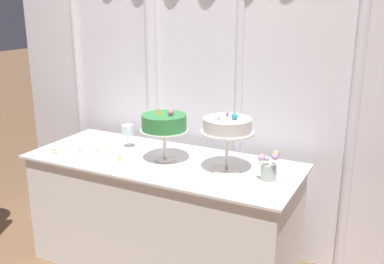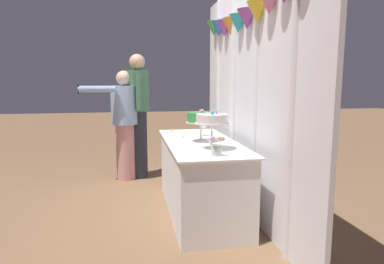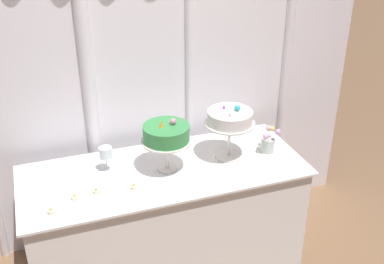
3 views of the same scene
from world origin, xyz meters
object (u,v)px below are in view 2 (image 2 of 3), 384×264
(tealight_far_right, at_px, (184,137))
(tealight_near_right, at_px, (184,134))
(wine_glass, at_px, (203,125))
(guest_girl_blue_dress, at_px, (124,121))
(cake_display_nearleft, at_px, (201,118))
(guest_man_pink_jacket, at_px, (138,110))
(cake_display_nearright, at_px, (212,121))
(flower_vase, at_px, (216,147))
(cake_table, at_px, (200,176))
(tealight_far_left, at_px, (171,131))
(tealight_near_left, at_px, (180,133))

(tealight_far_right, bearing_deg, tealight_near_right, 170.75)
(wine_glass, relative_size, guest_girl_blue_dress, 0.11)
(cake_display_nearleft, relative_size, guest_man_pink_jacket, 0.19)
(wine_glass, height_order, tealight_near_right, wine_glass)
(cake_display_nearright, relative_size, guest_girl_blue_dress, 0.24)
(flower_vase, distance_m, tealight_near_right, 1.13)
(tealight_far_right, bearing_deg, guest_man_pink_jacket, -159.01)
(cake_display_nearleft, xyz_separation_m, wine_glass, (-0.35, 0.10, -0.12))
(cake_display_nearleft, height_order, tealight_near_right, cake_display_nearleft)
(flower_vase, bearing_deg, cake_display_nearleft, 178.93)
(cake_display_nearright, height_order, wine_glass, cake_display_nearright)
(cake_display_nearright, xyz_separation_m, guest_girl_blue_dress, (-1.79, -0.80, -0.20))
(cake_table, bearing_deg, guest_girl_blue_dress, -149.84)
(cake_display_nearright, bearing_deg, cake_display_nearleft, -178.14)
(cake_display_nearright, height_order, tealight_far_left, cake_display_nearright)
(tealight_near_right, bearing_deg, tealight_far_right, -9.25)
(cake_display_nearright, height_order, tealight_near_left, cake_display_nearright)
(cake_table, relative_size, tealight_near_left, 37.41)
(tealight_near_right, bearing_deg, cake_table, 13.70)
(wine_glass, distance_m, guest_girl_blue_dress, 1.36)
(tealight_far_left, xyz_separation_m, tealight_near_left, (0.14, 0.09, -0.00))
(cake_display_nearleft, bearing_deg, tealight_far_left, -162.82)
(cake_display_nearright, relative_size, tealight_far_left, 9.03)
(wine_glass, height_order, tealight_far_left, wine_glass)
(wine_glass, distance_m, tealight_near_left, 0.34)
(cake_table, bearing_deg, wine_glass, 162.37)
(tealight_far_right, bearing_deg, tealight_near_left, 177.63)
(tealight_far_left, xyz_separation_m, guest_girl_blue_dress, (-0.66, -0.57, 0.05))
(cake_table, bearing_deg, cake_display_nearright, 1.99)
(tealight_near_left, distance_m, tealight_far_right, 0.33)
(tealight_near_right, xyz_separation_m, guest_girl_blue_dress, (-0.92, -0.68, 0.05))
(cake_table, bearing_deg, tealight_near_right, -166.30)
(tealight_far_left, xyz_separation_m, tealight_near_right, (0.26, 0.11, -0.00))
(cake_display_nearright, relative_size, flower_vase, 2.04)
(cake_display_nearleft, relative_size, tealight_far_right, 8.63)
(tealight_near_right, bearing_deg, guest_girl_blue_dress, -143.55)
(flower_vase, relative_size, tealight_near_left, 3.76)
(cake_display_nearleft, bearing_deg, cake_table, -175.46)
(cake_display_nearleft, bearing_deg, tealight_near_right, -166.68)
(cake_display_nearright, bearing_deg, flower_vase, -5.64)
(tealight_far_left, bearing_deg, guest_girl_blue_dress, -139.42)
(tealight_near_right, bearing_deg, guest_man_pink_jacket, -153.41)
(cake_table, height_order, flower_vase, flower_vase)
(cake_display_nearright, xyz_separation_m, tealight_near_right, (-0.86, -0.12, -0.25))
(wine_glass, bearing_deg, tealight_near_right, -115.40)
(cake_table, bearing_deg, tealight_near_left, -167.25)
(cake_display_nearleft, relative_size, wine_glass, 2.08)
(cake_display_nearleft, distance_m, guest_girl_blue_dress, 1.59)
(tealight_far_right, bearing_deg, cake_display_nearleft, 30.19)
(tealight_near_left, distance_m, guest_girl_blue_dress, 1.04)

